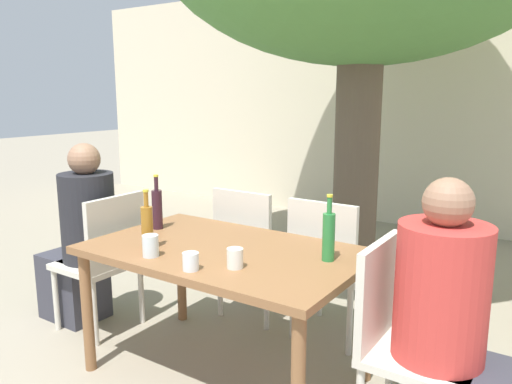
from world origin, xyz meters
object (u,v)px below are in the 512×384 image
object	(u,v)px
patio_chair_3	(329,261)
patio_chair_0	(105,255)
green_bottle_1	(329,235)
drinking_glass_1	(151,246)
person_seated_0	(82,244)
dining_table_front	(224,263)
wine_bottle_2	(157,208)
patio_chair_2	(251,246)
person_seated_1	(459,341)
drinking_glass_0	(235,258)
drinking_glass_2	(191,261)
patio_chair_1	(402,333)
amber_bottle_0	(147,226)

from	to	relation	value
patio_chair_3	patio_chair_0	bearing A→B (deg)	28.52
green_bottle_1	drinking_glass_1	world-z (taller)	green_bottle_1
patio_chair_0	green_bottle_1	distance (m)	1.53
person_seated_0	green_bottle_1	distance (m)	1.75
dining_table_front	patio_chair_3	bearing A→B (deg)	66.88
dining_table_front	drinking_glass_1	world-z (taller)	drinking_glass_1
wine_bottle_2	drinking_glass_1	xyz separation A→B (m)	(0.34, -0.39, -0.07)
patio_chair_2	patio_chair_3	size ratio (longest dim) A/B	1.00
person_seated_1	drinking_glass_0	bearing A→B (deg)	102.30
drinking_glass_1	person_seated_0	bearing A→B (deg)	162.28
person_seated_0	patio_chair_2	bearing A→B (deg)	126.89
drinking_glass_0	drinking_glass_2	bearing A→B (deg)	-137.96
patio_chair_1	drinking_glass_1	world-z (taller)	patio_chair_1
drinking_glass_1	wine_bottle_2	bearing A→B (deg)	130.86
person_seated_0	amber_bottle_0	size ratio (longest dim) A/B	3.86
patio_chair_1	amber_bottle_0	xyz separation A→B (m)	(-1.27, -0.23, 0.33)
patio_chair_0	person_seated_0	bearing A→B (deg)	-90.00
patio_chair_3	person_seated_0	bearing A→B (deg)	24.58
patio_chair_1	patio_chair_3	distance (m)	0.94
dining_table_front	person_seated_1	xyz separation A→B (m)	(1.18, -0.00, -0.10)
green_bottle_1	patio_chair_2	bearing A→B (deg)	146.40
patio_chair_0	patio_chair_2	size ratio (longest dim) A/B	1.00
patio_chair_0	amber_bottle_0	bearing A→B (deg)	70.05
person_seated_1	drinking_glass_2	world-z (taller)	person_seated_1
patio_chair_0	amber_bottle_0	xyz separation A→B (m)	(0.62, -0.23, 0.33)
person_seated_0	amber_bottle_0	world-z (taller)	person_seated_0
amber_bottle_0	wine_bottle_2	bearing A→B (deg)	127.30
dining_table_front	person_seated_0	xyz separation A→B (m)	(-1.18, -0.00, -0.10)
patio_chair_2	drinking_glass_1	xyz separation A→B (m)	(0.06, -0.98, 0.27)
person_seated_1	green_bottle_1	world-z (taller)	person_seated_1
patio_chair_1	drinking_glass_2	bearing A→B (deg)	111.45
green_bottle_1	drinking_glass_0	distance (m)	0.46
green_bottle_1	drinking_glass_1	size ratio (longest dim) A/B	3.00
patio_chair_2	green_bottle_1	xyz separation A→B (m)	(0.82, -0.55, 0.34)
amber_bottle_0	drinking_glass_2	bearing A→B (deg)	-16.61
person_seated_1	wine_bottle_2	distance (m)	1.77
patio_chair_2	dining_table_front	bearing A→B (deg)	113.12
patio_chair_2	patio_chair_3	bearing A→B (deg)	-180.00
person_seated_0	person_seated_1	bearing A→B (deg)	90.00
wine_bottle_2	drinking_glass_0	distance (m)	0.84
drinking_glass_2	patio_chair_0	bearing A→B (deg)	161.33
patio_chair_1	patio_chair_2	world-z (taller)	same
wine_bottle_2	patio_chair_0	bearing A→B (deg)	-167.43
dining_table_front	drinking_glass_0	size ratio (longest dim) A/B	15.35
drinking_glass_1	drinking_glass_2	world-z (taller)	drinking_glass_1
patio_chair_3	person_seated_1	bearing A→B (deg)	143.05
drinking_glass_1	person_seated_1	bearing A→B (deg)	12.30
person_seated_0	amber_bottle_0	xyz separation A→B (m)	(0.86, -0.23, 0.30)
green_bottle_1	drinking_glass_0	world-z (taller)	green_bottle_1
patio_chair_0	patio_chair_3	size ratio (longest dim) A/B	1.00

